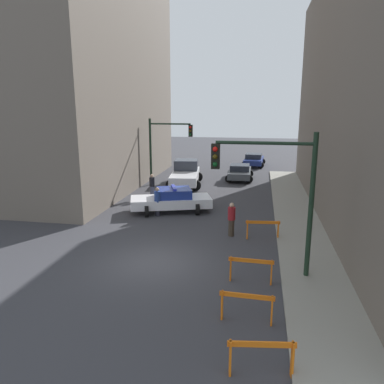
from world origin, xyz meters
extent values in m
plane|color=#38383D|center=(0.00, 0.00, 0.00)|extent=(120.00, 120.00, 0.00)
cube|color=gray|center=(6.20, 0.00, 0.06)|extent=(2.40, 44.00, 0.12)
cube|color=#6B6056|center=(-12.00, 14.00, 11.80)|extent=(14.00, 20.00, 23.60)
cylinder|color=black|center=(5.90, -0.34, 2.72)|extent=(0.18, 0.18, 5.20)
cylinder|color=black|center=(4.20, -0.34, 4.92)|extent=(3.40, 0.12, 0.12)
cube|color=black|center=(2.50, -0.34, 4.42)|extent=(0.30, 0.22, 0.90)
sphere|color=red|center=(2.50, -0.49, 4.69)|extent=(0.18, 0.18, 0.18)
sphere|color=#4C3D0C|center=(2.50, -0.49, 4.42)|extent=(0.18, 0.18, 0.18)
sphere|color=#0C4219|center=(2.50, -0.49, 4.15)|extent=(0.18, 0.18, 0.18)
cylinder|color=black|center=(-4.40, 14.58, 2.60)|extent=(0.18, 0.18, 5.20)
cylinder|color=black|center=(-2.80, 14.58, 4.80)|extent=(3.20, 0.12, 0.12)
cube|color=black|center=(-1.20, 14.58, 4.30)|extent=(0.30, 0.22, 0.90)
sphere|color=red|center=(-1.20, 14.43, 4.57)|extent=(0.18, 0.18, 0.18)
sphere|color=#4C3D0C|center=(-1.20, 14.43, 4.30)|extent=(0.18, 0.18, 0.18)
sphere|color=#0C4219|center=(-1.20, 14.43, 4.03)|extent=(0.18, 0.18, 0.18)
cube|color=white|center=(-1.04, 7.34, 0.60)|extent=(5.04, 3.24, 0.55)
cube|color=navy|center=(-0.86, 7.40, 1.14)|extent=(2.39, 2.17, 0.52)
cylinder|color=black|center=(-2.16, 6.07, 0.33)|extent=(0.42, 0.70, 0.66)
cylinder|color=black|center=(-2.69, 7.68, 0.33)|extent=(0.42, 0.70, 0.66)
cylinder|color=black|center=(0.61, 6.99, 0.33)|extent=(0.42, 0.70, 0.66)
cylinder|color=black|center=(0.07, 8.60, 0.33)|extent=(0.42, 0.70, 0.66)
cube|color=#2633BF|center=(-0.86, 7.40, 1.46)|extent=(0.63, 1.38, 0.12)
cube|color=silver|center=(-1.66, 14.70, 0.75)|extent=(2.62, 5.60, 0.70)
cube|color=#2D333D|center=(-1.79, 15.77, 1.50)|extent=(2.03, 1.93, 0.80)
cylinder|color=black|center=(-2.77, 16.26, 0.40)|extent=(0.82, 0.35, 0.80)
cylinder|color=black|center=(-0.95, 16.47, 0.40)|extent=(0.82, 0.35, 0.80)
cylinder|color=black|center=(-2.38, 12.93, 0.40)|extent=(0.82, 0.35, 0.80)
cylinder|color=black|center=(-0.55, 13.15, 0.40)|extent=(0.82, 0.35, 0.80)
cube|color=#474C51|center=(2.42, 18.00, 0.57)|extent=(1.85, 4.32, 0.52)
cube|color=#232833|center=(2.42, 17.83, 1.07)|extent=(1.61, 1.83, 0.48)
cylinder|color=black|center=(1.57, 19.32, 0.31)|extent=(0.62, 0.23, 0.62)
cylinder|color=black|center=(3.23, 19.34, 0.31)|extent=(0.62, 0.23, 0.62)
cylinder|color=black|center=(1.60, 16.66, 0.31)|extent=(0.62, 0.23, 0.62)
cylinder|color=black|center=(3.26, 16.68, 0.31)|extent=(0.62, 0.23, 0.62)
cube|color=navy|center=(3.42, 25.58, 0.57)|extent=(2.06, 4.40, 0.52)
cube|color=#232833|center=(3.41, 25.41, 1.07)|extent=(1.69, 1.90, 0.48)
cylinder|color=black|center=(2.67, 26.96, 0.31)|extent=(0.63, 0.26, 0.62)
cylinder|color=black|center=(4.32, 26.86, 0.31)|extent=(0.63, 0.26, 0.62)
cylinder|color=black|center=(2.51, 24.30, 0.31)|extent=(0.63, 0.26, 0.62)
cylinder|color=black|center=(4.16, 24.20, 0.31)|extent=(0.63, 0.26, 0.62)
cylinder|color=black|center=(-1.59, 6.36, 0.41)|extent=(0.35, 0.35, 0.82)
cylinder|color=navy|center=(-1.59, 6.36, 1.13)|extent=(0.45, 0.45, 0.62)
sphere|color=tan|center=(-1.59, 6.36, 1.55)|extent=(0.28, 0.28, 0.22)
cylinder|color=#474C66|center=(-3.08, 10.34, 0.41)|extent=(0.39, 0.39, 0.82)
cylinder|color=black|center=(-3.08, 10.34, 1.13)|extent=(0.50, 0.50, 0.62)
sphere|color=tan|center=(-3.08, 10.34, 1.55)|extent=(0.30, 0.30, 0.22)
cylinder|color=#382D23|center=(2.83, 3.73, 0.41)|extent=(0.37, 0.37, 0.82)
cylinder|color=maroon|center=(2.83, 3.73, 1.13)|extent=(0.47, 0.47, 0.62)
sphere|color=tan|center=(2.83, 3.73, 1.55)|extent=(0.29, 0.29, 0.22)
cube|color=orange|center=(4.29, -5.81, 0.83)|extent=(1.59, 0.27, 0.14)
cube|color=orange|center=(3.57, -5.91, 0.45)|extent=(0.07, 0.17, 0.90)
cube|color=orange|center=(5.00, -5.71, 0.45)|extent=(0.07, 0.17, 0.90)
cube|color=orange|center=(3.86, -3.61, 0.83)|extent=(1.60, 0.11, 0.14)
cube|color=orange|center=(3.14, -3.58, 0.45)|extent=(0.06, 0.16, 0.90)
cube|color=orange|center=(4.58, -3.64, 0.45)|extent=(0.06, 0.16, 0.90)
cube|color=orange|center=(3.91, -1.06, 0.83)|extent=(1.60, 0.11, 0.14)
cube|color=orange|center=(3.19, -1.03, 0.45)|extent=(0.06, 0.16, 0.90)
cube|color=orange|center=(4.63, -1.09, 0.45)|extent=(0.06, 0.16, 0.90)
cube|color=orange|center=(4.33, 3.54, 0.83)|extent=(1.59, 0.24, 0.14)
cube|color=orange|center=(3.61, 3.46, 0.45)|extent=(0.07, 0.16, 0.90)
cube|color=orange|center=(5.04, 3.62, 0.45)|extent=(0.07, 0.16, 0.90)
camera|label=1|loc=(4.07, -13.56, 6.21)|focal=35.00mm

